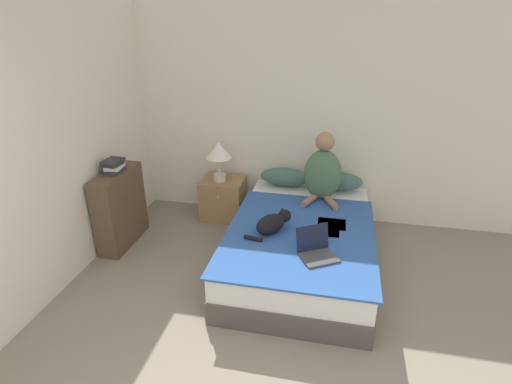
{
  "coord_description": "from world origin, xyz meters",
  "views": [
    {
      "loc": [
        0.36,
        -1.06,
        2.4
      ],
      "look_at": [
        -0.36,
        2.32,
        0.83
      ],
      "focal_mm": 28.0,
      "sensor_mm": 36.0,
      "label": 1
    }
  ],
  "objects_px": {
    "bed": "(301,244)",
    "cat_tabby": "(273,223)",
    "table_lamp": "(219,153)",
    "pillow_far": "(337,181)",
    "book_stack_top": "(113,166)",
    "pillow_near": "(285,177)",
    "laptop_open": "(317,250)",
    "bookshelf": "(120,208)",
    "person_sitting": "(323,172)",
    "nightstand": "(223,198)"
  },
  "relations": [
    {
      "from": "bed",
      "to": "book_stack_top",
      "type": "bearing_deg",
      "value": 179.5
    },
    {
      "from": "table_lamp",
      "to": "pillow_near",
      "type": "bearing_deg",
      "value": 7.41
    },
    {
      "from": "bookshelf",
      "to": "nightstand",
      "type": "bearing_deg",
      "value": 41.72
    },
    {
      "from": "laptop_open",
      "to": "table_lamp",
      "type": "bearing_deg",
      "value": 102.28
    },
    {
      "from": "bed",
      "to": "laptop_open",
      "type": "xyz_separation_m",
      "value": [
        0.18,
        -0.55,
        0.29
      ]
    },
    {
      "from": "pillow_far",
      "to": "person_sitting",
      "type": "relative_size",
      "value": 0.79
    },
    {
      "from": "bookshelf",
      "to": "book_stack_top",
      "type": "relative_size",
      "value": 3.55
    },
    {
      "from": "bed",
      "to": "pillow_far",
      "type": "relative_size",
      "value": 3.55
    },
    {
      "from": "person_sitting",
      "to": "book_stack_top",
      "type": "relative_size",
      "value": 3.19
    },
    {
      "from": "nightstand",
      "to": "bookshelf",
      "type": "bearing_deg",
      "value": -138.28
    },
    {
      "from": "pillow_far",
      "to": "book_stack_top",
      "type": "relative_size",
      "value": 2.52
    },
    {
      "from": "table_lamp",
      "to": "cat_tabby",
      "type": "bearing_deg",
      "value": -51.18
    },
    {
      "from": "person_sitting",
      "to": "cat_tabby",
      "type": "height_order",
      "value": "person_sitting"
    },
    {
      "from": "bed",
      "to": "laptop_open",
      "type": "relative_size",
      "value": 5.34
    },
    {
      "from": "pillow_far",
      "to": "bookshelf",
      "type": "bearing_deg",
      "value": -158.64
    },
    {
      "from": "bed",
      "to": "table_lamp",
      "type": "bearing_deg",
      "value": 143.29
    },
    {
      "from": "laptop_open",
      "to": "nightstand",
      "type": "distance_m",
      "value": 1.89
    },
    {
      "from": "bed",
      "to": "person_sitting",
      "type": "height_order",
      "value": "person_sitting"
    },
    {
      "from": "nightstand",
      "to": "book_stack_top",
      "type": "bearing_deg",
      "value": -138.26
    },
    {
      "from": "pillow_far",
      "to": "bed",
      "type": "bearing_deg",
      "value": -108.27
    },
    {
      "from": "bookshelf",
      "to": "table_lamp",
      "type": "bearing_deg",
      "value": 41.44
    },
    {
      "from": "pillow_near",
      "to": "bookshelf",
      "type": "height_order",
      "value": "bookshelf"
    },
    {
      "from": "table_lamp",
      "to": "bookshelf",
      "type": "height_order",
      "value": "table_lamp"
    },
    {
      "from": "bed",
      "to": "cat_tabby",
      "type": "height_order",
      "value": "cat_tabby"
    },
    {
      "from": "nightstand",
      "to": "bed",
      "type": "bearing_deg",
      "value": -38.51
    },
    {
      "from": "table_lamp",
      "to": "book_stack_top",
      "type": "xyz_separation_m",
      "value": [
        -0.91,
        -0.8,
        0.06
      ]
    },
    {
      "from": "pillow_far",
      "to": "laptop_open",
      "type": "bearing_deg",
      "value": -94.94
    },
    {
      "from": "pillow_near",
      "to": "nightstand",
      "type": "bearing_deg",
      "value": -174.74
    },
    {
      "from": "bed",
      "to": "cat_tabby",
      "type": "relative_size",
      "value": 5.29
    },
    {
      "from": "table_lamp",
      "to": "pillow_far",
      "type": "bearing_deg",
      "value": 4.21
    },
    {
      "from": "pillow_far",
      "to": "bookshelf",
      "type": "xyz_separation_m",
      "value": [
        -2.3,
        -0.9,
        -0.16
      ]
    },
    {
      "from": "person_sitting",
      "to": "nightstand",
      "type": "relative_size",
      "value": 1.5
    },
    {
      "from": "laptop_open",
      "to": "table_lamp",
      "type": "height_order",
      "value": "table_lamp"
    },
    {
      "from": "bed",
      "to": "pillow_near",
      "type": "relative_size",
      "value": 3.55
    },
    {
      "from": "pillow_near",
      "to": "cat_tabby",
      "type": "distance_m",
      "value": 1.14
    },
    {
      "from": "cat_tabby",
      "to": "laptop_open",
      "type": "distance_m",
      "value": 0.55
    },
    {
      "from": "pillow_far",
      "to": "book_stack_top",
      "type": "distance_m",
      "value": 2.5
    },
    {
      "from": "bed",
      "to": "cat_tabby",
      "type": "bearing_deg",
      "value": -139.6
    },
    {
      "from": "book_stack_top",
      "to": "cat_tabby",
      "type": "bearing_deg",
      "value": -7.82
    },
    {
      "from": "bookshelf",
      "to": "laptop_open",
      "type": "bearing_deg",
      "value": -14.6
    },
    {
      "from": "pillow_far",
      "to": "table_lamp",
      "type": "xyz_separation_m",
      "value": [
        -1.4,
        -0.1,
        0.28
      ]
    },
    {
      "from": "pillow_far",
      "to": "cat_tabby",
      "type": "xyz_separation_m",
      "value": [
        -0.56,
        -1.14,
        -0.01
      ]
    },
    {
      "from": "book_stack_top",
      "to": "pillow_near",
      "type": "bearing_deg",
      "value": 28.01
    },
    {
      "from": "laptop_open",
      "to": "cat_tabby",
      "type": "bearing_deg",
      "value": 112.55
    },
    {
      "from": "pillow_near",
      "to": "book_stack_top",
      "type": "bearing_deg",
      "value": -151.99
    },
    {
      "from": "person_sitting",
      "to": "nightstand",
      "type": "distance_m",
      "value": 1.35
    },
    {
      "from": "pillow_near",
      "to": "pillow_far",
      "type": "relative_size",
      "value": 1.0
    },
    {
      "from": "table_lamp",
      "to": "book_stack_top",
      "type": "bearing_deg",
      "value": -138.55
    },
    {
      "from": "table_lamp",
      "to": "bed",
      "type": "bearing_deg",
      "value": -36.71
    },
    {
      "from": "bed",
      "to": "book_stack_top",
      "type": "distance_m",
      "value": 2.12
    }
  ]
}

